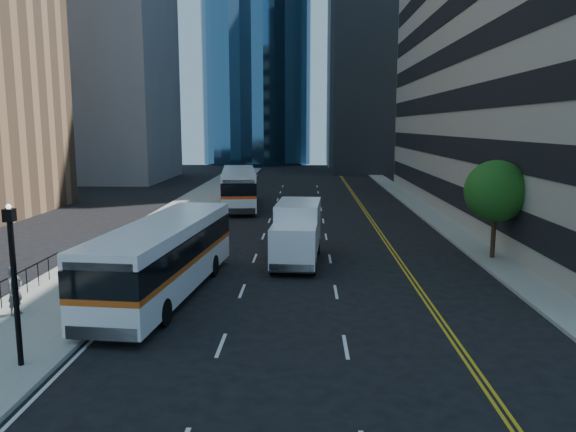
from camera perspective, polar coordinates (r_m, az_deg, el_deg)
The scene contains 10 objects.
ground at distance 22.19m, azimuth 3.85°, elevation -9.19°, with size 160.00×160.00×0.00m, color black.
sidewalk_west at distance 47.57m, azimuth -9.95°, elevation 0.67°, with size 5.00×90.00×0.15m, color gray.
sidewalk_east at distance 47.59m, azimuth 13.70°, elevation 0.55°, with size 2.00×90.00×0.15m, color gray.
midrise_west at distance 78.66m, azimuth -19.22°, elevation 16.35°, with size 18.00×18.00×35.00m, color gray.
street_tree at distance 30.84m, azimuth 20.37°, elevation 2.37°, with size 3.20×3.20×5.10m.
lamp_post at distance 17.66m, azimuth -26.05°, elevation -5.72°, with size 0.28×0.28×4.56m.
bus_front at distance 23.75m, azimuth -12.39°, elevation -3.95°, with size 3.73×12.12×3.08m.
bus_rear at distance 48.64m, azimuth -5.03°, elevation 2.95°, with size 4.18×12.69×3.21m.
box_truck at distance 28.77m, azimuth 0.93°, elevation -1.61°, with size 2.57×6.46×3.03m.
pedestrian at distance 22.83m, azimuth -26.00°, elevation -6.85°, with size 0.65×0.43×1.80m, color #505157.
Camera 1 is at (-0.80, -21.05, 6.97)m, focal length 35.00 mm.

